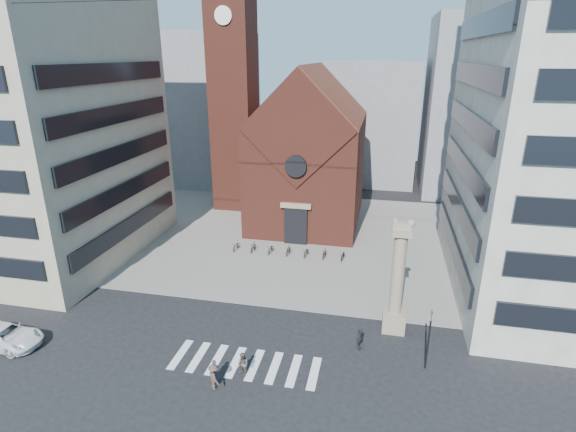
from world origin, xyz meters
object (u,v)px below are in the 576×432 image
at_px(lion_column, 397,287).
at_px(pedestrian_0, 215,371).
at_px(scooter_0, 236,246).
at_px(pedestrian_1, 243,365).
at_px(white_car, 5,336).
at_px(pedestrian_2, 359,339).
at_px(traffic_light, 429,338).

relative_size(lion_column, pedestrian_0, 5.61).
bearing_deg(pedestrian_0, scooter_0, 98.58).
bearing_deg(pedestrian_1, scooter_0, 142.85).
height_order(white_car, pedestrian_2, pedestrian_2).
distance_m(traffic_light, pedestrian_0, 13.46).
distance_m(lion_column, pedestrian_0, 13.69).
bearing_deg(pedestrian_1, lion_column, 70.85).
bearing_deg(pedestrian_1, pedestrian_0, -114.70).
height_order(white_car, scooter_0, white_car).
relative_size(lion_column, pedestrian_2, 5.38).
xyz_separation_m(traffic_light, white_car, (-28.20, -3.54, -1.56)).
relative_size(lion_column, traffic_light, 2.02).
bearing_deg(lion_column, pedestrian_0, -143.23).
distance_m(lion_column, traffic_light, 4.62).
distance_m(pedestrian_1, pedestrian_2, 8.11).
height_order(lion_column, pedestrian_0, lion_column).
xyz_separation_m(white_car, pedestrian_2, (23.90, 4.65, 0.08)).
distance_m(white_car, pedestrian_2, 24.34).
height_order(traffic_light, pedestrian_2, traffic_light).
height_order(pedestrian_0, pedestrian_1, pedestrian_1).
height_order(lion_column, white_car, lion_column).
height_order(white_car, pedestrian_0, pedestrian_0).
xyz_separation_m(pedestrian_1, pedestrian_2, (6.93, 4.21, 0.01)).
distance_m(traffic_light, pedestrian_1, 11.75).
distance_m(pedestrian_0, scooter_0, 19.64).
height_order(pedestrian_1, pedestrian_2, pedestrian_2).
height_order(lion_column, pedestrian_1, lion_column).
xyz_separation_m(lion_column, pedestrian_2, (-2.31, -2.89, -2.65)).
bearing_deg(pedestrian_2, scooter_0, 57.72).
xyz_separation_m(white_car, scooter_0, (10.56, 18.52, -0.25)).
relative_size(pedestrian_1, scooter_0, 0.99).
distance_m(white_car, scooter_0, 21.32).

